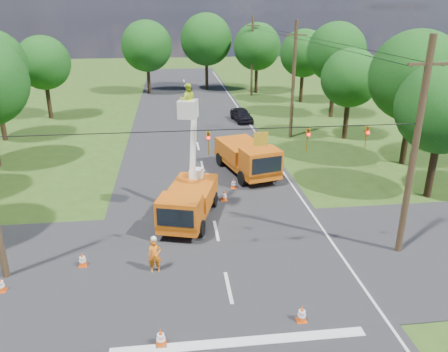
{
  "coord_description": "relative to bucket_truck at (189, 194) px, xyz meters",
  "views": [
    {
      "loc": [
        -2.01,
        -15.16,
        10.98
      ],
      "look_at": [
        0.56,
        6.27,
        2.6
      ],
      "focal_mm": 35.0,
      "sensor_mm": 36.0,
      "label": 1
    }
  ],
  "objects": [
    {
      "name": "tree_right_b",
      "position": [
        16.34,
        7.55,
        4.86
      ],
      "size": [
        6.4,
        6.4,
        9.65
      ],
      "color": "#382616",
      "rests_on": "ground"
    },
    {
      "name": "pole_right_far",
      "position": [
        9.84,
        35.55,
        3.53
      ],
      "size": [
        1.8,
        0.3,
        10.0
      ],
      "color": "#4C3823",
      "rests_on": "ground"
    },
    {
      "name": "ground",
      "position": [
        1.34,
        13.55,
        -1.57
      ],
      "size": [
        140.0,
        140.0,
        0.0
      ],
      "primitive_type": "plane",
      "color": "#2E4A16",
      "rests_on": "ground"
    },
    {
      "name": "road_main",
      "position": [
        1.34,
        13.55,
        -1.57
      ],
      "size": [
        12.0,
        100.0,
        0.06
      ],
      "primitive_type": "cube",
      "color": "black",
      "rests_on": "ground"
    },
    {
      "name": "tree_left_f",
      "position": [
        -13.46,
        25.55,
        4.11
      ],
      "size": [
        5.4,
        5.4,
        8.4
      ],
      "color": "#382616",
      "rests_on": "ground"
    },
    {
      "name": "stop_bar",
      "position": [
        1.34,
        -9.65,
        -1.57
      ],
      "size": [
        9.0,
        0.45,
        0.02
      ],
      "primitive_type": "cube",
      "color": "silver",
      "rests_on": "ground"
    },
    {
      "name": "pole_right_near",
      "position": [
        9.84,
        -4.45,
        3.53
      ],
      "size": [
        1.8,
        0.3,
        10.0
      ],
      "color": "#4C3823",
      "rests_on": "ground"
    },
    {
      "name": "tree_right_a",
      "position": [
        14.84,
        1.55,
        3.99
      ],
      "size": [
        5.4,
        5.4,
        8.28
      ],
      "color": "#382616",
      "rests_on": "ground"
    },
    {
      "name": "distant_car",
      "position": [
        6.34,
        21.66,
        -0.89
      ],
      "size": [
        2.19,
        4.2,
        1.37
      ],
      "primitive_type": "imported",
      "rotation": [
        0.0,
        0.0,
        0.15
      ],
      "color": "black",
      "rests_on": "ground"
    },
    {
      "name": "ground_worker",
      "position": [
        -1.71,
        -4.85,
        -0.75
      ],
      "size": [
        0.64,
        0.47,
        1.64
      ],
      "primitive_type": "imported",
      "rotation": [
        0.0,
        0.0,
        0.13
      ],
      "color": "orange",
      "rests_on": "ground"
    },
    {
      "name": "traffic_cone_4",
      "position": [
        -4.99,
        -4.01,
        -1.21
      ],
      "size": [
        0.38,
        0.38,
        0.71
      ],
      "color": "#DD460B",
      "rests_on": "ground"
    },
    {
      "name": "bucket_truck",
      "position": [
        0.0,
        0.0,
        0.0
      ],
      "size": [
        3.64,
        6.14,
        7.43
      ],
      "rotation": [
        0.0,
        0.0,
        -0.28
      ],
      "color": "#C6560E",
      "rests_on": "ground"
    },
    {
      "name": "tree_far_b",
      "position": [
        4.34,
        40.55,
        5.24
      ],
      "size": [
        7.0,
        7.0,
        10.32
      ],
      "color": "#382616",
      "rests_on": "ground"
    },
    {
      "name": "traffic_cone_7",
      "position": [
        6.11,
        10.18,
        -1.21
      ],
      "size": [
        0.38,
        0.38,
        0.71
      ],
      "color": "#DD460B",
      "rests_on": "ground"
    },
    {
      "name": "pole_right_mid",
      "position": [
        9.84,
        15.55,
        3.53
      ],
      "size": [
        1.8,
        0.3,
        10.0
      ],
      "color": "#4C3823",
      "rests_on": "ground"
    },
    {
      "name": "traffic_cone_2",
      "position": [
        2.21,
        2.32,
        -1.21
      ],
      "size": [
        0.38,
        0.38,
        0.71
      ],
      "color": "#DD460B",
      "rests_on": "ground"
    },
    {
      "name": "traffic_cone_3",
      "position": [
        3.06,
        4.18,
        -1.21
      ],
      "size": [
        0.38,
        0.38,
        0.71
      ],
      "color": "#DD460B",
      "rests_on": "ground"
    },
    {
      "name": "road_cross",
      "position": [
        1.34,
        -4.45,
        -1.57
      ],
      "size": [
        56.0,
        10.0,
        0.07
      ],
      "primitive_type": "cube",
      "color": "black",
      "rests_on": "ground"
    },
    {
      "name": "second_truck",
      "position": [
        4.37,
        6.62,
        -0.31
      ],
      "size": [
        3.91,
        6.87,
        2.43
      ],
      "rotation": [
        0.0,
        0.0,
        0.25
      ],
      "color": "#C6560E",
      "rests_on": "ground"
    },
    {
      "name": "traffic_cone_0",
      "position": [
        -1.4,
        -9.45,
        -1.21
      ],
      "size": [
        0.38,
        0.38,
        0.71
      ],
      "color": "#DD460B",
      "rests_on": "ground"
    },
    {
      "name": "traffic_cone_5",
      "position": [
        -7.99,
        -5.56,
        -1.21
      ],
      "size": [
        0.38,
        0.38,
        0.71
      ],
      "color": "#DD460B",
      "rests_on": "ground"
    },
    {
      "name": "traffic_cone_1",
      "position": [
        3.78,
        -8.82,
        -1.21
      ],
      "size": [
        0.38,
        0.38,
        0.71
      ],
      "color": "#DD460B",
      "rests_on": "ground"
    },
    {
      "name": "tree_right_d",
      "position": [
        16.14,
        22.55,
        5.11
      ],
      "size": [
        6.0,
        6.0,
        9.7
      ],
      "color": "#382616",
      "rests_on": "ground"
    },
    {
      "name": "edge_line",
      "position": [
        6.94,
        13.55,
        -1.57
      ],
      "size": [
        0.12,
        90.0,
        0.02
      ],
      "primitive_type": "cube",
      "color": "silver",
      "rests_on": "ground"
    },
    {
      "name": "tree_right_e",
      "position": [
        15.14,
        30.55,
        4.24
      ],
      "size": [
        5.6,
        5.6,
        8.63
      ],
      "color": "#382616",
      "rests_on": "ground"
    },
    {
      "name": "tree_far_a",
      "position": [
        -3.66,
        38.55,
        4.62
      ],
      "size": [
        6.6,
        6.6,
        9.5
      ],
      "color": "#382616",
      "rests_on": "ground"
    },
    {
      "name": "signal_span",
      "position": [
        3.57,
        -4.46,
        4.31
      ],
      "size": [
        18.0,
        0.29,
        1.07
      ],
      "color": "black",
      "rests_on": "ground"
    },
    {
      "name": "tree_right_c",
      "position": [
        14.54,
        14.55,
        3.74
      ],
      "size": [
        5.0,
        5.0,
        7.83
      ],
      "color": "#382616",
      "rests_on": "ground"
    },
    {
      "name": "tree_far_c",
      "position": [
        10.84,
        37.55,
        4.49
      ],
      "size": [
        6.2,
        6.2,
        9.18
      ],
      "color": "#382616",
      "rests_on": "ground"
    }
  ]
}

